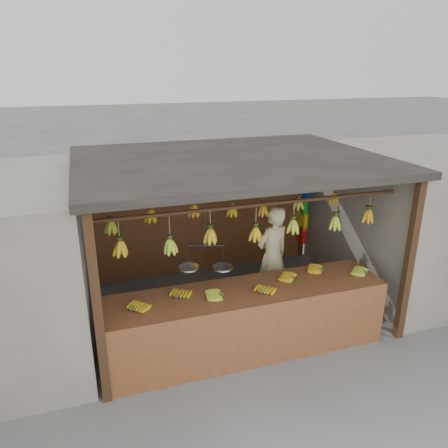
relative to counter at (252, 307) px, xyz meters
name	(u,v)px	position (x,y,z in m)	size (l,w,h in m)	color
ground	(230,307)	(0.13, 1.23, -0.71)	(80.00, 80.00, 0.00)	#5B5B57
stall	(223,182)	(0.13, 1.56, 1.26)	(4.30, 3.30, 2.40)	black
neighbor_right	(425,216)	(3.73, 1.23, 0.44)	(3.00, 3.00, 2.30)	slate
counter	(252,307)	(0.00, 0.00, 0.00)	(3.67, 0.83, 0.96)	brown
hanging_bananas	(230,210)	(0.12, 1.23, 0.91)	(3.61, 2.22, 0.39)	#AE8412
balance_scale	(206,264)	(-0.53, 0.23, 0.58)	(0.65, 0.37, 0.77)	black
vendor	(272,256)	(0.81, 1.18, 0.10)	(0.59, 0.39, 1.63)	beige
bag_bundles	(303,212)	(2.07, 2.58, 0.25)	(0.08, 0.26, 1.26)	#1426BF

